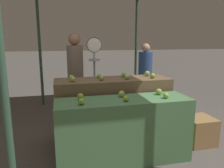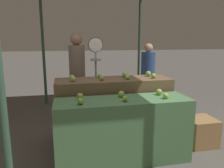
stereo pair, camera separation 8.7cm
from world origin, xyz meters
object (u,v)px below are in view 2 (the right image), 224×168
(produce_scale, at_px, (96,64))
(person_vendor_at_scale, at_px, (77,71))
(person_customer_left, at_px, (148,71))
(wooden_crate_side, at_px, (200,131))

(produce_scale, xyz_separation_m, person_vendor_at_scale, (-0.32, 0.36, -0.17))
(person_customer_left, distance_m, wooden_crate_side, 2.22)
(produce_scale, relative_size, wooden_crate_side, 3.89)
(produce_scale, bearing_deg, person_vendor_at_scale, 131.56)
(person_vendor_at_scale, xyz_separation_m, wooden_crate_side, (1.84, -1.37, -0.84))
(produce_scale, distance_m, person_customer_left, 1.84)
(produce_scale, bearing_deg, person_customer_left, 37.48)
(produce_scale, distance_m, wooden_crate_side, 2.09)
(person_vendor_at_scale, bearing_deg, produce_scale, 115.12)
(produce_scale, xyz_separation_m, person_customer_left, (1.44, 1.10, -0.32))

